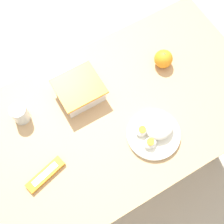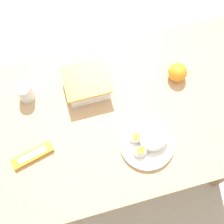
# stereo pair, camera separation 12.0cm
# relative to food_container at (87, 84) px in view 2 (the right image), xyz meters

# --- Properties ---
(ground_plane) EXTENTS (10.00, 10.00, 0.00)m
(ground_plane) POSITION_rel_food_container_xyz_m (0.09, -0.15, -0.78)
(ground_plane) COLOR #B2A899
(table) EXTENTS (1.18, 0.68, 0.75)m
(table) POSITION_rel_food_container_xyz_m (0.09, -0.15, -0.16)
(table) COLOR tan
(table) RESTS_ON ground_plane
(food_container) EXTENTS (0.18, 0.16, 0.08)m
(food_container) POSITION_rel_food_container_xyz_m (0.00, 0.00, 0.00)
(food_container) COLOR white
(food_container) RESTS_ON table
(orange_fruit) EXTENTS (0.08, 0.08, 0.08)m
(orange_fruit) POSITION_rel_food_container_xyz_m (0.37, -0.05, 0.00)
(orange_fruit) COLOR orange
(orange_fruit) RESTS_ON table
(rice_plate) EXTENTS (0.21, 0.21, 0.07)m
(rice_plate) POSITION_rel_food_container_xyz_m (0.16, -0.29, -0.01)
(rice_plate) COLOR silver
(rice_plate) RESTS_ON table
(candy_bar) EXTENTS (0.16, 0.08, 0.02)m
(candy_bar) POSITION_rel_food_container_xyz_m (-0.26, -0.22, -0.02)
(candy_bar) COLOR orange
(candy_bar) RESTS_ON table
(drinking_glass) EXTENTS (0.06, 0.06, 0.08)m
(drinking_glass) POSITION_rel_food_container_xyz_m (-0.24, 0.03, 0.01)
(drinking_glass) COLOR silver
(drinking_glass) RESTS_ON table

